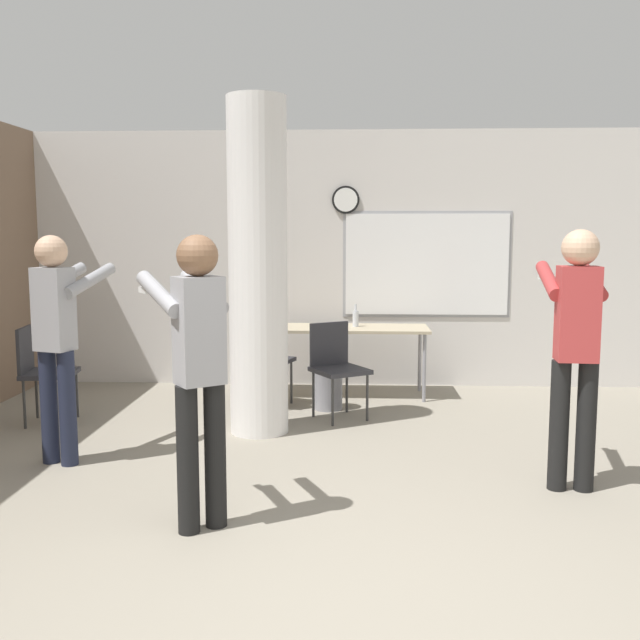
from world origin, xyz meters
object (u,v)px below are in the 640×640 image
object	(u,v)px
person_playing_front	(198,358)
person_watching_back	(57,331)
bottle_on_table	(356,318)
chair_table_left	(263,356)
chair_table_front	(336,363)
chair_by_left_wall	(41,367)
folding_table	(340,332)
person_playing_side	(575,338)

from	to	relation	value
person_playing_front	person_watching_back	bearing A→B (deg)	138.75
bottle_on_table	chair_table_left	size ratio (longest dim) A/B	0.27
person_playing_front	chair_table_front	bearing A→B (deg)	73.98
chair_by_left_wall	chair_table_front	distance (m)	2.63
folding_table	person_watching_back	size ratio (longest dim) A/B	1.09
chair_table_front	folding_table	bearing A→B (deg)	88.83
chair_by_left_wall	chair_table_front	world-z (taller)	same
folding_table	chair_table_left	xyz separation A→B (m)	(-0.73, -0.55, -0.16)
folding_table	chair_table_left	bearing A→B (deg)	-142.84
chair_table_front	person_watching_back	size ratio (longest dim) A/B	0.52
chair_table_left	chair_by_left_wall	size ratio (longest dim) A/B	1.00
person_watching_back	folding_table	bearing A→B (deg)	48.65
bottle_on_table	person_playing_side	bearing A→B (deg)	-62.21
chair_by_left_wall	person_playing_front	distance (m)	2.94
chair_table_left	chair_by_left_wall	world-z (taller)	same
chair_by_left_wall	person_playing_side	xyz separation A→B (m)	(4.21, -1.45, 0.50)
chair_by_left_wall	person_watching_back	xyz separation A→B (m)	(0.62, -1.08, 0.48)
chair_table_front	person_watching_back	distance (m)	2.49
folding_table	person_playing_front	size ratio (longest dim) A/B	1.08
bottle_on_table	chair_table_left	distance (m)	1.11
person_watching_back	chair_table_left	bearing A→B (deg)	53.50
folding_table	chair_by_left_wall	xyz separation A→B (m)	(-2.63, -1.21, -0.16)
chair_by_left_wall	chair_table_front	xyz separation A→B (m)	(2.61, 0.33, 0.00)
chair_by_left_wall	person_playing_side	bearing A→B (deg)	-18.97
folding_table	bottle_on_table	bearing A→B (deg)	11.49
person_playing_front	folding_table	bearing A→B (deg)	77.72
bottle_on_table	person_playing_front	world-z (taller)	person_playing_front
folding_table	person_playing_side	size ratio (longest dim) A/B	1.06
bottle_on_table	chair_table_front	xyz separation A→B (m)	(-0.18, -0.92, -0.30)
folding_table	person_playing_side	xyz separation A→B (m)	(1.58, -2.66, 0.34)
person_playing_front	person_watching_back	distance (m)	1.69
person_watching_back	person_playing_side	xyz separation A→B (m)	(3.60, -0.37, 0.02)
chair_by_left_wall	person_playing_front	bearing A→B (deg)	-49.24
folding_table	chair_by_left_wall	bearing A→B (deg)	-155.26
chair_table_front	person_playing_front	xyz separation A→B (m)	(-0.72, -2.52, 0.48)
folding_table	person_watching_back	bearing A→B (deg)	-131.35
bottle_on_table	person_playing_front	size ratio (longest dim) A/B	0.14
chair_by_left_wall	person_playing_front	world-z (taller)	person_playing_front
person_watching_back	person_playing_side	bearing A→B (deg)	-5.90
chair_by_left_wall	folding_table	bearing A→B (deg)	24.74
person_playing_side	bottle_on_table	bearing A→B (deg)	117.79
chair_by_left_wall	person_playing_side	size ratio (longest dim) A/B	0.51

